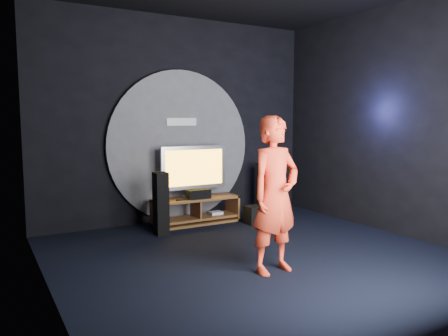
% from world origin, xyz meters
% --- Properties ---
extents(floor, '(5.00, 5.00, 0.00)m').
position_xyz_m(floor, '(0.00, 0.00, 0.00)').
color(floor, black).
rests_on(floor, ground).
extents(back_wall, '(5.00, 0.04, 3.50)m').
position_xyz_m(back_wall, '(0.00, 2.50, 1.75)').
color(back_wall, black).
rests_on(back_wall, ground).
extents(left_wall, '(0.04, 5.00, 3.50)m').
position_xyz_m(left_wall, '(-2.50, 0.00, 1.75)').
color(left_wall, black).
rests_on(left_wall, ground).
extents(right_wall, '(0.04, 5.00, 3.50)m').
position_xyz_m(right_wall, '(2.50, 0.00, 1.75)').
color(right_wall, black).
rests_on(right_wall, ground).
extents(wall_disc_panel, '(2.60, 0.11, 2.60)m').
position_xyz_m(wall_disc_panel, '(0.00, 2.44, 1.30)').
color(wall_disc_panel, '#515156').
rests_on(wall_disc_panel, ground).
extents(media_console, '(1.48, 0.45, 0.45)m').
position_xyz_m(media_console, '(0.10, 2.05, 0.19)').
color(media_console, brown).
rests_on(media_console, ground).
extents(tv, '(1.18, 0.22, 0.87)m').
position_xyz_m(tv, '(0.10, 2.12, 0.93)').
color(tv, '#B3B3BB').
rests_on(tv, media_console).
extents(center_speaker, '(0.40, 0.15, 0.15)m').
position_xyz_m(center_speaker, '(0.10, 1.94, 0.53)').
color(center_speaker, black).
rests_on(center_speaker, media_console).
extents(remote, '(0.18, 0.05, 0.02)m').
position_xyz_m(remote, '(-0.22, 1.93, 0.46)').
color(remote, black).
rests_on(remote, media_console).
extents(tower_speaker_left, '(0.19, 0.21, 0.97)m').
position_xyz_m(tower_speaker_left, '(-0.68, 1.66, 0.48)').
color(tower_speaker_left, black).
rests_on(tower_speaker_left, ground).
extents(tower_speaker_right, '(0.19, 0.21, 0.97)m').
position_xyz_m(tower_speaker_right, '(1.43, 2.01, 0.48)').
color(tower_speaker_right, black).
rests_on(tower_speaker_right, ground).
extents(subwoofer, '(0.28, 0.28, 0.30)m').
position_xyz_m(subwoofer, '(0.95, 1.56, 0.15)').
color(subwoofer, black).
rests_on(subwoofer, ground).
extents(player, '(0.70, 0.51, 1.81)m').
position_xyz_m(player, '(-0.13, -0.51, 0.90)').
color(player, '#F13C20').
rests_on(player, ground).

